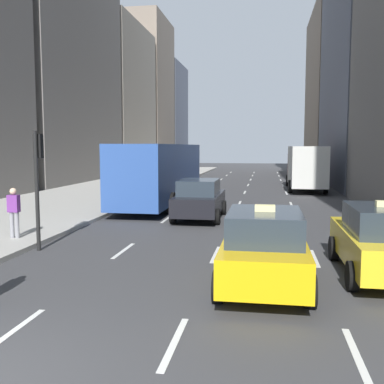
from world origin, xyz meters
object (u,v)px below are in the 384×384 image
Objects in this scene: taxi_second at (264,247)px; city_bus at (161,171)px; sedan_black_near at (200,199)px; traffic_light_pole at (38,171)px; pedestrian_mid_block at (14,210)px; box_truck at (305,167)px; taxi_lead at (382,240)px.

city_bus reaches higher than taxi_second.
traffic_light_pole is at bearing -121.16° from sedan_black_near.
city_bus is 7.04× the size of pedestrian_mid_block.
traffic_light_pole reaches higher than sedan_black_near.
taxi_second is 0.38× the size of city_bus.
box_truck is (8.41, 9.24, -0.08)m from city_bus.
taxi_lead is 21.72m from box_truck.
taxi_second is at bearing -67.69° from city_bus.
traffic_light_pole is (-3.95, -6.53, 1.53)m from sedan_black_near.
taxi_second is (-2.80, -1.22, 0.00)m from taxi_lead.
pedestrian_mid_block reaches higher than sedan_black_near.
sedan_black_near is 5.53m from city_bus.
pedestrian_mid_block is 0.46× the size of traffic_light_pole.
box_truck is at bearing 64.97° from traffic_light_pole.
city_bus is (-2.81, 4.68, 0.91)m from sedan_black_near.
traffic_light_pole is (-6.75, 2.47, 1.53)m from taxi_second.
taxi_lead is at bearing -55.98° from city_bus.
traffic_light_pole is (1.34, -0.85, 1.34)m from pedestrian_mid_block.
traffic_light_pole is at bearing 159.90° from taxi_second.
city_bus reaches higher than box_truck.
box_truck is 2.33× the size of traffic_light_pole.
pedestrian_mid_block is (-8.09, 3.32, 0.19)m from taxi_second.
taxi_second reaches higher than pedestrian_mid_block.
box_truck is (5.60, 13.92, 0.83)m from sedan_black_near.
city_bus is (-5.61, 13.68, 0.91)m from taxi_second.
city_bus reaches higher than taxi_lead.
traffic_light_pole is (-9.55, -20.45, 0.70)m from box_truck.
city_bus is 12.50m from box_truck.
sedan_black_near is at bearing 125.72° from taxi_lead.
city_bus is at bearing 76.53° from pedestrian_mid_block.
traffic_light_pole is at bearing 172.53° from taxi_lead.
taxi_lead is at bearing -54.28° from sedan_black_near.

